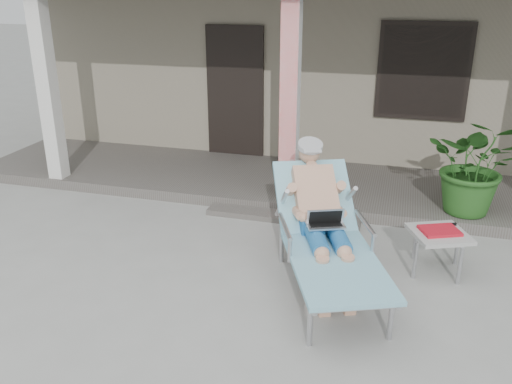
% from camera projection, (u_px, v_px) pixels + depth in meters
% --- Properties ---
extents(ground, '(60.00, 60.00, 0.00)m').
position_uv_depth(ground, '(241.00, 293.00, 5.37)').
color(ground, '#9E9E99').
rests_on(ground, ground).
extents(house, '(10.40, 5.40, 3.30)m').
position_uv_depth(house, '(337.00, 48.00, 10.59)').
color(house, gray).
rests_on(house, ground).
extents(porch_deck, '(10.00, 2.00, 0.15)m').
position_uv_depth(porch_deck, '(300.00, 184.00, 8.04)').
color(porch_deck, '#605B56').
rests_on(porch_deck, ground).
extents(porch_step, '(2.00, 0.30, 0.07)m').
position_uv_depth(porch_step, '(282.00, 217.00, 7.02)').
color(porch_step, '#605B56').
rests_on(porch_step, ground).
extents(lounger, '(1.53, 2.21, 1.39)m').
position_uv_depth(lounger, '(325.00, 203.00, 5.31)').
color(lounger, '#B7B7BC').
rests_on(lounger, ground).
extents(side_table, '(0.72, 0.72, 0.49)m').
position_uv_depth(side_table, '(439.00, 236.00, 5.63)').
color(side_table, '#ACACA7').
rests_on(side_table, ground).
extents(potted_palm, '(1.29, 1.17, 1.25)m').
position_uv_depth(potted_palm, '(476.00, 166.00, 6.65)').
color(potted_palm, '#26591E').
rests_on(potted_palm, porch_deck).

